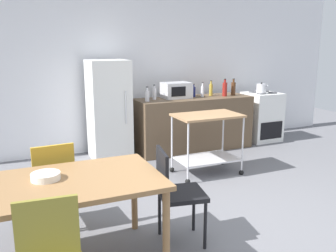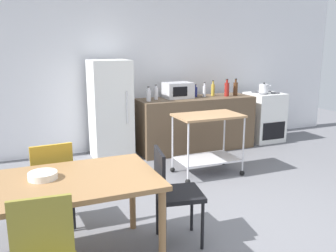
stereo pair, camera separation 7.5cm
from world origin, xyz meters
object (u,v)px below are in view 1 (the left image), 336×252
object	(u,v)px
bottle_soy_sauce	(202,91)
kettle	(261,88)
stove_oven	(261,116)
dining_table	(66,190)
bottle_soda	(193,91)
bottle_sesame_oil	(211,89)
kitchen_cart	(207,134)
fruit_bowl	(46,176)
bottle_vinegar	(147,95)
refrigerator	(109,110)
bottle_olive_oil	(225,89)
chair_black	(175,190)
bottle_wine	(154,93)
bottle_hot_sauce	(233,88)
chair_mustard	(53,180)
microwave	(176,90)

from	to	relation	value
bottle_soy_sauce	kettle	size ratio (longest dim) A/B	1.04
stove_oven	dining_table	bearing A→B (deg)	-146.32
bottle_soda	dining_table	bearing A→B (deg)	-133.18
dining_table	bottle_sesame_oil	world-z (taller)	bottle_sesame_oil
bottle_sesame_oil	dining_table	bearing A→B (deg)	-136.88
kettle	stove_oven	bearing A→B (deg)	39.67
kitchen_cart	fruit_bowl	distance (m)	2.64
bottle_vinegar	bottle_sesame_oil	size ratio (longest dim) A/B	0.87
refrigerator	bottle_soda	world-z (taller)	refrigerator
refrigerator	bottle_olive_oil	bearing A→B (deg)	-4.46
chair_black	bottle_sesame_oil	bearing A→B (deg)	-25.26
dining_table	bottle_vinegar	world-z (taller)	bottle_vinegar
kitchen_cart	fruit_bowl	xyz separation A→B (m)	(-2.25, -1.37, 0.20)
bottle_soda	bottle_sesame_oil	xyz separation A→B (m)	(0.34, -0.01, 0.02)
bottle_sesame_oil	kettle	distance (m)	0.97
bottle_wine	bottle_soy_sauce	bearing A→B (deg)	-3.13
bottle_soy_sauce	bottle_hot_sauce	bearing A→B (deg)	-6.29
dining_table	bottle_wine	bearing A→B (deg)	55.89
stove_oven	bottle_wine	size ratio (longest dim) A/B	3.82
dining_table	chair_black	bearing A→B (deg)	-0.26
bottle_soy_sauce	bottle_olive_oil	xyz separation A→B (m)	(0.39, -0.08, 0.02)
dining_table	bottle_vinegar	size ratio (longest dim) A/B	6.45
chair_mustard	bottle_soy_sauce	xyz separation A→B (m)	(2.73, 1.97, 0.48)
stove_oven	kitchen_cart	world-z (taller)	stove_oven
bottle_soda	bottle_olive_oil	xyz separation A→B (m)	(0.53, -0.16, 0.04)
bottle_soda	kettle	bearing A→B (deg)	-7.89
chair_black	bottle_wine	distance (m)	2.89
bottle_sesame_oil	bottle_olive_oil	xyz separation A→B (m)	(0.19, -0.14, 0.02)
bottle_wine	bottle_vinegar	bearing A→B (deg)	-142.49
bottle_hot_sauce	kettle	world-z (taller)	bottle_hot_sauce
bottle_vinegar	microwave	world-z (taller)	microwave
microwave	bottle_olive_oil	size ratio (longest dim) A/B	1.54
refrigerator	kitchen_cart	world-z (taller)	refrigerator
kettle	bottle_wine	bearing A→B (deg)	175.66
bottle_vinegar	bottle_wine	distance (m)	0.22
chair_black	stove_oven	bearing A→B (deg)	-38.34
dining_table	stove_oven	distance (m)	4.78
stove_oven	fruit_bowl	distance (m)	4.85
dining_table	kitchen_cart	xyz separation A→B (m)	(2.11, 1.46, -0.10)
bottle_wine	fruit_bowl	xyz separation A→B (m)	(-1.97, -2.62, -0.22)
stove_oven	bottle_soda	size ratio (longest dim) A/B	4.25
stove_oven	fruit_bowl	size ratio (longest dim) A/B	4.06
bottle_wine	bottle_olive_oil	xyz separation A→B (m)	(1.26, -0.13, 0.02)
chair_mustard	bottle_olive_oil	distance (m)	3.68
kettle	bottle_soda	bearing A→B (deg)	172.11
kitchen_cart	refrigerator	bearing A→B (deg)	129.30
stove_oven	kitchen_cart	size ratio (longest dim) A/B	1.01
refrigerator	bottle_olive_oil	distance (m)	2.04
kitchen_cart	dining_table	bearing A→B (deg)	-145.37
kettle	refrigerator	bearing A→B (deg)	176.30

